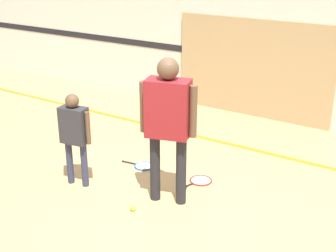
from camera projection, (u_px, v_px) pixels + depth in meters
ground_plane at (159, 204)px, 5.53m from camera, size 16.00×16.00×0.00m
wall_back at (277, 27)px, 7.69m from camera, size 16.00×0.07×3.20m
wall_panel at (252, 68)px, 8.09m from camera, size 2.84×0.05×1.71m
floor_stripe at (234, 145)px, 7.14m from camera, size 14.40×0.10×0.01m
person_instructor at (168, 116)px, 5.22m from camera, size 0.64×0.40×1.74m
person_student_left at (74, 130)px, 5.72m from camera, size 0.45×0.24×1.21m
racket_spare_on_floor at (143, 166)px, 6.46m from camera, size 0.50×0.30×0.03m
racket_second_spare at (200, 181)px, 6.05m from camera, size 0.37×0.52×0.03m
tennis_ball_near_instructor at (133, 208)px, 5.38m from camera, size 0.07×0.07×0.07m
tennis_ball_by_spare_racket at (154, 171)px, 6.26m from camera, size 0.07×0.07×0.07m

